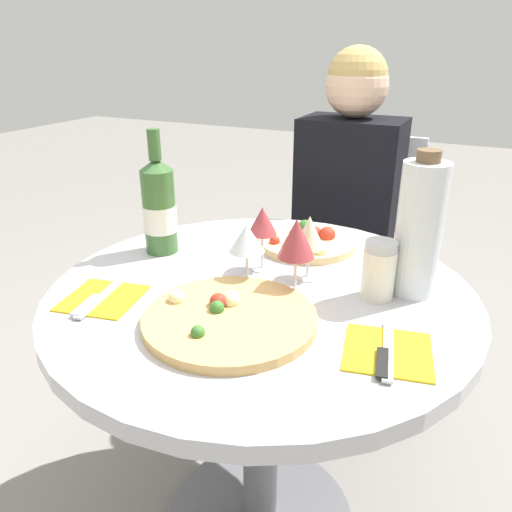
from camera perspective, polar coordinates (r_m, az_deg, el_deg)
name	(u,v)px	position (r m, az deg, el deg)	size (l,w,h in m)	color
dining_table	(261,350)	(1.18, 0.55, -10.66)	(0.93, 0.93, 0.72)	slate
chair_behind_diner	(348,265)	(1.90, 10.44, -1.01)	(0.43, 0.43, 0.92)	silver
seated_diner	(338,252)	(1.73, 9.37, 0.46)	(0.33, 0.44, 1.21)	black
pizza_large	(228,318)	(0.97, -3.17, -7.06)	(0.34, 0.34, 0.05)	tan
pizza_small_far	(307,241)	(1.32, 5.89, 1.68)	(0.26, 0.26, 0.05)	#E5C17F
wine_bottle	(159,207)	(1.27, -11.01, 5.52)	(0.08, 0.08, 0.31)	#38602D
tall_carafe	(419,229)	(1.08, 18.12, 2.95)	(0.09, 0.09, 0.31)	silver
sugar_shaker	(379,270)	(1.07, 13.85, -1.59)	(0.07, 0.07, 0.13)	silver
wine_glass_back_right	(309,233)	(1.11, 6.11, 2.57)	(0.07, 0.07, 0.15)	silver
wine_glass_front_left	(247,239)	(1.09, -1.07, 1.91)	(0.08, 0.08, 0.14)	silver
wine_glass_front_right	(296,239)	(1.04, 4.62, 1.92)	(0.08, 0.08, 0.17)	silver
wine_glass_back_left	(262,223)	(1.15, 0.73, 3.82)	(0.07, 0.07, 0.15)	silver
place_setting_left	(102,298)	(1.10, -17.23, -4.63)	(0.18, 0.19, 0.01)	gold
place_setting_right	(387,352)	(0.91, 14.80, -10.54)	(0.18, 0.19, 0.01)	gold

